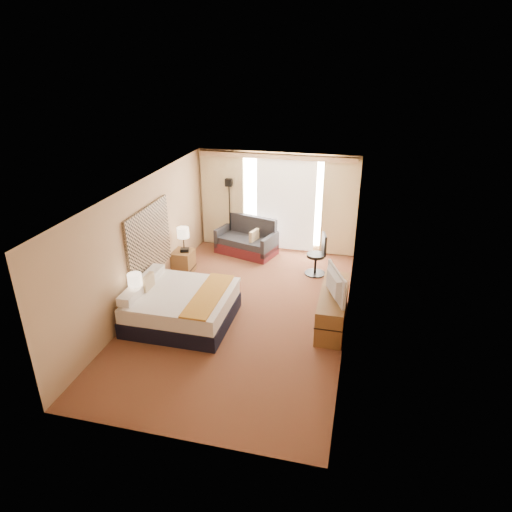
% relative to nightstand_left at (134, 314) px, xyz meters
% --- Properties ---
extents(floor, '(4.20, 7.00, 0.02)m').
position_rel_nightstand_left_xyz_m(floor, '(1.87, 1.05, -0.28)').
color(floor, '#5C1D1A').
rests_on(floor, ground).
extents(ceiling, '(4.20, 7.00, 0.02)m').
position_rel_nightstand_left_xyz_m(ceiling, '(1.87, 1.05, 2.33)').
color(ceiling, white).
rests_on(ceiling, wall_back).
extents(wall_back, '(4.20, 0.02, 2.60)m').
position_rel_nightstand_left_xyz_m(wall_back, '(1.87, 4.55, 1.02)').
color(wall_back, tan).
rests_on(wall_back, ground).
extents(wall_front, '(4.20, 0.02, 2.60)m').
position_rel_nightstand_left_xyz_m(wall_front, '(1.87, -2.45, 1.02)').
color(wall_front, tan).
rests_on(wall_front, ground).
extents(wall_left, '(0.02, 7.00, 2.60)m').
position_rel_nightstand_left_xyz_m(wall_left, '(-0.23, 1.05, 1.02)').
color(wall_left, tan).
rests_on(wall_left, ground).
extents(wall_right, '(0.02, 7.00, 2.60)m').
position_rel_nightstand_left_xyz_m(wall_right, '(3.97, 1.05, 1.02)').
color(wall_right, tan).
rests_on(wall_right, ground).
extents(headboard, '(0.06, 1.85, 1.50)m').
position_rel_nightstand_left_xyz_m(headboard, '(-0.19, 1.25, 1.01)').
color(headboard, black).
rests_on(headboard, wall_left).
extents(nightstand_left, '(0.45, 0.52, 0.55)m').
position_rel_nightstand_left_xyz_m(nightstand_left, '(0.00, 0.00, 0.00)').
color(nightstand_left, brown).
rests_on(nightstand_left, floor).
extents(nightstand_right, '(0.45, 0.52, 0.55)m').
position_rel_nightstand_left_xyz_m(nightstand_right, '(0.00, 2.50, 0.00)').
color(nightstand_right, brown).
rests_on(nightstand_right, floor).
extents(media_dresser, '(0.50, 1.80, 0.70)m').
position_rel_nightstand_left_xyz_m(media_dresser, '(3.70, 1.05, 0.07)').
color(media_dresser, brown).
rests_on(media_dresser, floor).
extents(window, '(2.30, 0.02, 2.30)m').
position_rel_nightstand_left_xyz_m(window, '(2.12, 4.52, 1.04)').
color(window, white).
rests_on(window, wall_back).
extents(curtains, '(4.12, 0.19, 2.56)m').
position_rel_nightstand_left_xyz_m(curtains, '(1.87, 4.44, 1.13)').
color(curtains, beige).
rests_on(curtains, floor).
extents(bed, '(1.93, 1.77, 0.94)m').
position_rel_nightstand_left_xyz_m(bed, '(0.81, 0.40, 0.07)').
color(bed, black).
rests_on(bed, floor).
extents(loveseat, '(1.69, 1.22, 0.95)m').
position_rel_nightstand_left_xyz_m(loveseat, '(1.21, 3.99, 0.04)').
color(loveseat, '#50171B').
rests_on(loveseat, floor).
extents(floor_lamp, '(0.24, 0.24, 1.89)m').
position_rel_nightstand_left_xyz_m(floor_lamp, '(0.63, 4.34, 1.06)').
color(floor_lamp, black).
rests_on(floor_lamp, floor).
extents(desk_chair, '(0.50, 0.50, 1.02)m').
position_rel_nightstand_left_xyz_m(desk_chair, '(3.16, 3.16, 0.18)').
color(desk_chair, black).
rests_on(desk_chair, floor).
extents(lamp_left, '(0.27, 0.27, 0.57)m').
position_rel_nightstand_left_xyz_m(lamp_left, '(0.06, 0.07, 0.71)').
color(lamp_left, black).
rests_on(lamp_left, nightstand_left).
extents(lamp_right, '(0.28, 0.28, 0.59)m').
position_rel_nightstand_left_xyz_m(lamp_right, '(0.03, 2.52, 0.73)').
color(lamp_right, black).
rests_on(lamp_right, nightstand_right).
extents(tissue_box, '(0.15, 0.15, 0.12)m').
position_rel_nightstand_left_xyz_m(tissue_box, '(0.04, 0.17, 0.34)').
color(tissue_box, '#90C4DF').
rests_on(tissue_box, nightstand_left).
extents(telephone, '(0.24, 0.21, 0.08)m').
position_rel_nightstand_left_xyz_m(telephone, '(0.06, 2.49, 0.31)').
color(telephone, black).
rests_on(telephone, nightstand_right).
extents(television, '(0.49, 0.97, 0.57)m').
position_rel_nightstand_left_xyz_m(television, '(3.65, 0.80, 0.71)').
color(television, black).
rests_on(television, media_dresser).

